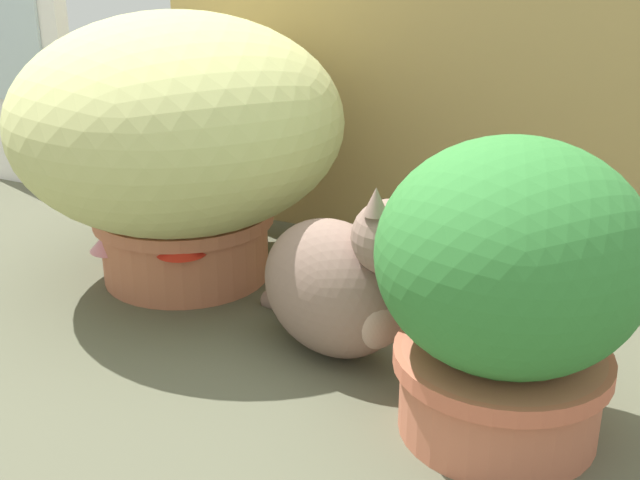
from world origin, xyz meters
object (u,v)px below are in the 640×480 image
Objects in this scene: leafy_planter at (509,286)px; cat at (341,284)px; mushroom_ornament_red at (182,251)px; grass_planter at (179,134)px; mushroom_ornament_pink at (112,244)px.

leafy_planter is 0.31m from cat.
cat is at bearing -5.15° from mushroom_ornament_red.
mushroom_ornament_pink is (-0.09, -0.11, -0.20)m from grass_planter.
mushroom_ornament_pink is at bearing 170.53° from leafy_planter.
grass_planter reaches higher than mushroom_ornament_red.
leafy_planter is 2.85× the size of mushroom_ornament_red.
leafy_planter is 0.63m from mushroom_ornament_red.
mushroom_ornament_red is at bearing -3.07° from mushroom_ornament_pink.
leafy_planter is 0.79m from mushroom_ornament_pink.
cat is 0.50m from mushroom_ornament_pink.
grass_planter is at bearing 49.50° from mushroom_ornament_pink.
mushroom_ornament_red is (0.08, -0.11, -0.18)m from grass_planter.
leafy_planter is at bearing -11.21° from mushroom_ornament_red.
cat is 3.05× the size of mushroom_ornament_pink.
leafy_planter is at bearing -17.98° from cat.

